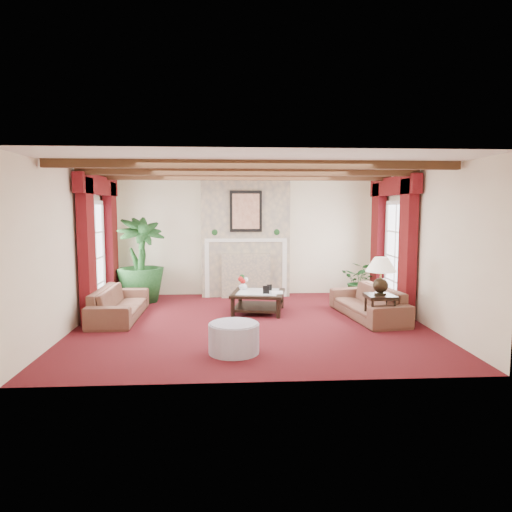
{
  "coord_description": "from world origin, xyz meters",
  "views": [
    {
      "loc": [
        -0.39,
        -7.89,
        2.04
      ],
      "look_at": [
        0.11,
        0.4,
        1.15
      ],
      "focal_mm": 32.0,
      "sensor_mm": 36.0,
      "label": 1
    }
  ],
  "objects": [
    {
      "name": "photo_frame_a",
      "position": [
        0.31,
        0.58,
        0.48
      ],
      "size": [
        0.12,
        0.04,
        0.16
      ],
      "primitive_type": null,
      "rotation": [
        0.0,
        0.0,
        -0.18
      ],
      "color": "black",
      "rests_on": "coffee_table"
    },
    {
      "name": "book",
      "position": [
        0.42,
        0.65,
        0.55
      ],
      "size": [
        0.23,
        0.05,
        0.3
      ],
      "primitive_type": "imported",
      "rotation": [
        0.0,
        0.0,
        -0.07
      ],
      "color": "black",
      "rests_on": "coffee_table"
    },
    {
      "name": "table_lamp",
      "position": [
        2.18,
        -0.4,
        0.89
      ],
      "size": [
        0.52,
        0.52,
        0.66
      ],
      "primitive_type": null,
      "color": "black",
      "rests_on": "side_table"
    },
    {
      "name": "ceiling",
      "position": [
        0.0,
        0.0,
        2.7
      ],
      "size": [
        6.0,
        6.0,
        0.0
      ],
      "primitive_type": "plane",
      "rotation": [
        3.14,
        0.0,
        0.0
      ],
      "color": "white",
      "rests_on": "floor"
    },
    {
      "name": "floor",
      "position": [
        0.0,
        0.0,
        0.0
      ],
      "size": [
        6.0,
        6.0,
        0.0
      ],
      "primitive_type": "plane",
      "color": "#410B12",
      "rests_on": "ground"
    },
    {
      "name": "french_door_right",
      "position": [
        2.97,
        1.0,
        2.13
      ],
      "size": [
        0.1,
        1.1,
        2.16
      ],
      "primitive_type": null,
      "color": "white",
      "rests_on": "ground"
    },
    {
      "name": "back_wall",
      "position": [
        0.0,
        2.75,
        1.35
      ],
      "size": [
        6.0,
        0.02,
        2.7
      ],
      "primitive_type": "cube",
      "color": "beige",
      "rests_on": "ground"
    },
    {
      "name": "side_table",
      "position": [
        2.18,
        -0.4,
        0.28
      ],
      "size": [
        0.61,
        0.61,
        0.56
      ],
      "primitive_type": null,
      "rotation": [
        0.0,
        0.0,
        -0.34
      ],
      "color": "black",
      "rests_on": "ground"
    },
    {
      "name": "ottoman",
      "position": [
        -0.32,
        -1.64,
        0.21
      ],
      "size": [
        0.71,
        0.71,
        0.42
      ],
      "primitive_type": "cylinder",
      "color": "#9791A4",
      "rests_on": "ground"
    },
    {
      "name": "potted_palm",
      "position": [
        -2.29,
        1.99,
        0.51
      ],
      "size": [
        2.6,
        2.71,
        1.02
      ],
      "primitive_type": "imported",
      "rotation": [
        0.0,
        0.0,
        0.52
      ],
      "color": "black",
      "rests_on": "ground"
    },
    {
      "name": "small_plant",
      "position": [
        2.51,
        1.87,
        0.33
      ],
      "size": [
        1.59,
        1.59,
        0.66
      ],
      "primitive_type": "imported",
      "rotation": [
        0.0,
        0.0,
        -0.66
      ],
      "color": "black",
      "rests_on": "ground"
    },
    {
      "name": "left_wall",
      "position": [
        -3.0,
        0.0,
        1.35
      ],
      "size": [
        0.02,
        5.5,
        2.7
      ],
      "primitive_type": "cube",
      "color": "beige",
      "rests_on": "ground"
    },
    {
      "name": "sofa_left",
      "position": [
        -2.41,
        0.5,
        0.38
      ],
      "size": [
        1.94,
        0.58,
        0.76
      ],
      "primitive_type": "imported",
      "rotation": [
        0.0,
        0.0,
        1.57
      ],
      "color": "#360E1C",
      "rests_on": "ground"
    },
    {
      "name": "right_wall",
      "position": [
        3.0,
        0.0,
        1.35
      ],
      "size": [
        0.02,
        5.5,
        2.7
      ],
      "primitive_type": "cube",
      "color": "beige",
      "rests_on": "ground"
    },
    {
      "name": "french_door_left",
      "position": [
        -2.97,
        1.0,
        2.13
      ],
      "size": [
        0.1,
        1.1,
        2.16
      ],
      "primitive_type": null,
      "color": "white",
      "rests_on": "ground"
    },
    {
      "name": "coffee_table",
      "position": [
        0.18,
        0.82,
        0.2
      ],
      "size": [
        1.15,
        1.15,
        0.4
      ],
      "primitive_type": null,
      "rotation": [
        0.0,
        0.0,
        -0.19
      ],
      "color": "black",
      "rests_on": "ground"
    },
    {
      "name": "fireplace",
      "position": [
        0.0,
        2.55,
        2.7
      ],
      "size": [
        2.0,
        0.52,
        2.7
      ],
      "primitive_type": null,
      "color": "tan",
      "rests_on": "ground"
    },
    {
      "name": "ceiling_beams",
      "position": [
        0.0,
        0.0,
        2.64
      ],
      "size": [
        6.0,
        3.0,
        0.12
      ],
      "primitive_type": null,
      "color": "#3B2012",
      "rests_on": "ceiling"
    },
    {
      "name": "flower_vase",
      "position": [
        -0.11,
        1.07,
        0.49
      ],
      "size": [
        0.21,
        0.22,
        0.17
      ],
      "primitive_type": "imported",
      "rotation": [
        0.0,
        0.0,
        0.12
      ],
      "color": "silver",
      "rests_on": "coffee_table"
    },
    {
      "name": "curtains_right",
      "position": [
        2.86,
        1.0,
        2.55
      ],
      "size": [
        0.2,
        2.4,
        2.55
      ],
      "primitive_type": null,
      "color": "#480C09",
      "rests_on": "ground"
    },
    {
      "name": "photo_frame_b",
      "position": [
        0.41,
        0.91,
        0.47
      ],
      "size": [
        0.1,
        0.04,
        0.13
      ],
      "primitive_type": null,
      "rotation": [
        0.0,
        0.0,
        0.25
      ],
      "color": "black",
      "rests_on": "coffee_table"
    },
    {
      "name": "curtains_left",
      "position": [
        -2.86,
        1.0,
        2.55
      ],
      "size": [
        0.2,
        2.4,
        2.55
      ],
      "primitive_type": null,
      "color": "#480C09",
      "rests_on": "ground"
    },
    {
      "name": "sofa_right",
      "position": [
        2.18,
        0.27,
        0.38
      ],
      "size": [
        2.13,
        1.13,
        0.77
      ],
      "primitive_type": "imported",
      "rotation": [
        0.0,
        0.0,
        -1.43
      ],
      "color": "#360E1C",
      "rests_on": "ground"
    }
  ]
}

